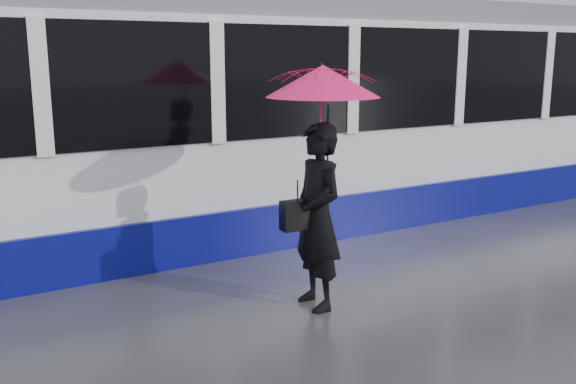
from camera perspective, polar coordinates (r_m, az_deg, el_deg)
ground at (r=7.21m, az=-0.03°, el=-8.48°), size 90.00×90.00×0.00m
rails at (r=9.34m, az=-7.92°, el=-3.70°), size 34.00×1.51×0.02m
tram at (r=8.52m, az=-19.00°, el=5.41°), size 26.00×2.56×3.35m
woman at (r=6.43m, az=2.61°, el=-2.23°), size 0.49×0.71×1.89m
umbrella at (r=6.27m, az=3.09°, el=7.86°), size 1.17×1.17×1.28m
handbag at (r=6.32m, az=0.85°, el=-2.04°), size 0.34×0.16×0.47m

